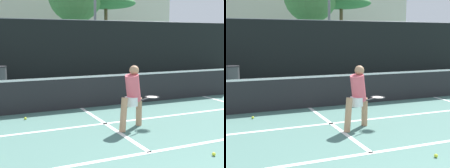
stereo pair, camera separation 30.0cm
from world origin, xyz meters
TOP-DOWN VIEW (x-y plane):
  - court_baseline_near at (0.00, 3.06)m, footprint 11.00×0.10m
  - court_service_line at (0.00, 5.14)m, footprint 8.25×0.10m
  - court_center_mark at (0.00, 5.01)m, footprint 0.10×3.90m
  - net at (0.00, 6.96)m, footprint 11.09×0.09m
  - fence_back at (0.00, 13.44)m, footprint 24.00×0.06m
  - player_practicing at (0.44, 4.56)m, footprint 1.19×0.52m
  - tennis_ball_scattered_4 at (-1.70, 6.30)m, footprint 0.07×0.07m
  - tennis_ball_scattered_9 at (0.94, 2.46)m, footprint 0.07×0.07m
  - trash_bin at (-1.84, 12.10)m, footprint 0.58×0.58m
  - parked_car at (4.92, 15.81)m, footprint 1.82×3.94m
  - tree_west at (7.45, 22.64)m, footprint 4.91×4.91m
  - building_far at (0.00, 30.13)m, footprint 36.00×2.40m

SIDE VIEW (x-z plane):
  - court_baseline_near at x=0.00m, z-range 0.00..0.01m
  - court_service_line at x=0.00m, z-range 0.00..0.01m
  - court_center_mark at x=0.00m, z-range 0.00..0.01m
  - tennis_ball_scattered_4 at x=-1.70m, z-range 0.00..0.07m
  - tennis_ball_scattered_9 at x=0.94m, z-range 0.00..0.07m
  - trash_bin at x=-1.84m, z-range 0.00..0.87m
  - net at x=0.00m, z-range -0.02..1.05m
  - parked_car at x=4.92m, z-range -0.11..1.29m
  - player_practicing at x=0.44m, z-range 0.05..1.50m
  - fence_back at x=0.00m, z-range -0.01..2.91m
  - building_far at x=0.00m, z-range 0.00..6.24m
  - tree_west at x=7.45m, z-range 2.14..7.40m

